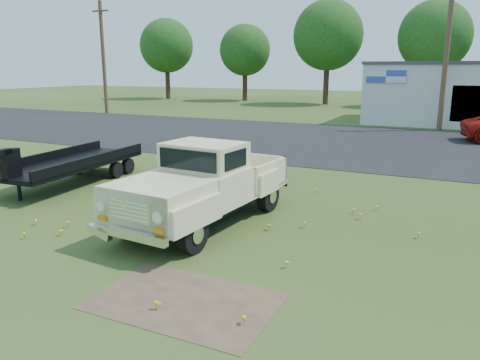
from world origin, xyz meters
name	(u,v)px	position (x,y,z in m)	size (l,w,h in m)	color
ground	(199,232)	(0.00, 0.00, 0.00)	(140.00, 140.00, 0.00)	#2F4115
asphalt_lot	(347,142)	(0.00, 15.00, 0.00)	(90.00, 14.00, 0.02)	black
dirt_patch_a	(185,301)	(1.50, -3.00, 0.00)	(3.00, 2.00, 0.01)	#4F3B2A
dirt_patch_b	(201,189)	(-2.00, 3.50, 0.00)	(2.20, 1.60, 0.01)	#4F3B2A
commercial_building	(478,93)	(6.00, 26.99, 2.10)	(14.20, 8.20, 4.15)	#B8B9B4
utility_pole_west	(103,57)	(-22.00, 22.00, 4.60)	(1.60, 0.30, 9.00)	#4B2F22
utility_pole_mid	(447,53)	(4.00, 22.00, 4.60)	(1.60, 0.30, 9.00)	#4B2F22
treeline_a	(166,46)	(-28.00, 40.00, 6.30)	(6.40, 6.40, 9.52)	#382319
treeline_b	(245,50)	(-18.00, 41.00, 5.67)	(5.76, 5.76, 8.57)	#382319
treeline_c	(328,35)	(-8.00, 39.50, 6.93)	(7.04, 7.04, 10.47)	#382319
treeline_d	(435,36)	(2.00, 40.50, 6.62)	(6.72, 6.72, 10.00)	#382319
vintage_pickup_truck	(205,183)	(-0.18, 0.61, 1.01)	(2.17, 5.59, 2.03)	beige
flatbed_trailer	(71,160)	(-6.19, 2.24, 0.79)	(1.94, 5.83, 1.59)	black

